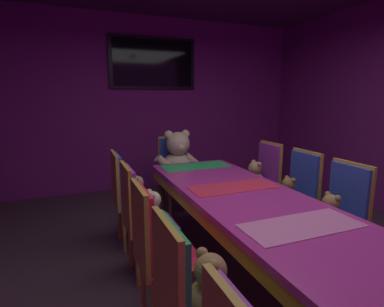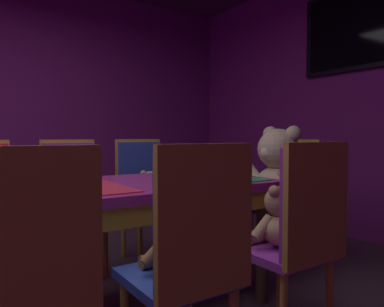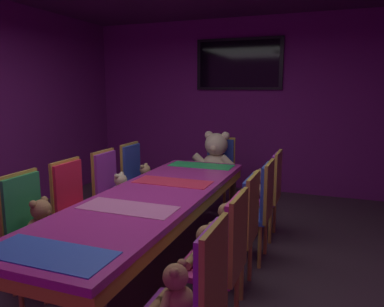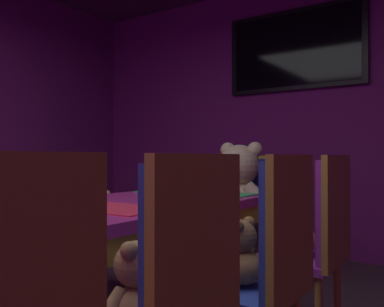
{
  "view_description": "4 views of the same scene",
  "coord_description": "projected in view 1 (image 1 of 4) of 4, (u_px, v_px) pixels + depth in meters",
  "views": [
    {
      "loc": [
        -1.28,
        -1.81,
        1.53
      ],
      "look_at": [
        -0.04,
        1.32,
        0.89
      ],
      "focal_mm": 28.33,
      "sensor_mm": 36.0,
      "label": 1
    },
    {
      "loc": [
        1.99,
        -0.2,
        1.01
      ],
      "look_at": [
        -0.02,
        1.14,
        0.9
      ],
      "focal_mm": 34.64,
      "sensor_mm": 36.0,
      "label": 2
    },
    {
      "loc": [
        1.44,
        -2.84,
        1.65
      ],
      "look_at": [
        -0.02,
        1.04,
        0.93
      ],
      "focal_mm": 34.59,
      "sensor_mm": 36.0,
      "label": 3
    },
    {
      "loc": [
        1.5,
        -0.95,
        0.98
      ],
      "look_at": [
        0.15,
        1.06,
        1.0
      ],
      "focal_mm": 39.33,
      "sensor_mm": 36.0,
      "label": 4
    }
  ],
  "objects": [
    {
      "name": "chair_left_1",
      "position": [
        183.0,
        296.0,
        1.44
      ],
      "size": [
        0.42,
        0.41,
        0.98
      ],
      "color": "#268C4C",
      "rests_on": "ground_plane"
    },
    {
      "name": "teddy_left_4",
      "position": [
        138.0,
        190.0,
        3.12
      ],
      "size": [
        0.23,
        0.29,
        0.27
      ],
      "color": "tan",
      "rests_on": "chair_left_4"
    },
    {
      "name": "teddy_right_3",
      "position": [
        288.0,
        192.0,
        3.07
      ],
      "size": [
        0.22,
        0.29,
        0.27
      ],
      "rotation": [
        0.0,
        0.0,
        3.14
      ],
      "color": "olive",
      "rests_on": "chair_right_3"
    },
    {
      "name": "wall_tv",
      "position": [
        153.0,
        63.0,
        4.86
      ],
      "size": [
        1.4,
        0.06,
        0.81
      ],
      "color": "black"
    },
    {
      "name": "ground_plane",
      "position": [
        257.0,
        292.0,
        2.4
      ],
      "size": [
        7.9,
        7.9,
        0.0
      ],
      "primitive_type": "plane",
      "color": "#3F2D38"
    },
    {
      "name": "teddy_right_4",
      "position": [
        254.0,
        176.0,
        3.62
      ],
      "size": [
        0.26,
        0.33,
        0.31
      ],
      "rotation": [
        0.0,
        0.0,
        3.14
      ],
      "color": "tan",
      "rests_on": "chair_right_4"
    },
    {
      "name": "teddy_left_3",
      "position": [
        153.0,
        209.0,
        2.58
      ],
      "size": [
        0.24,
        0.31,
        0.29
      ],
      "color": "beige",
      "rests_on": "chair_left_3"
    },
    {
      "name": "throne_chair",
      "position": [
        174.0,
        165.0,
        4.19
      ],
      "size": [
        0.41,
        0.42,
        0.98
      ],
      "rotation": [
        0.0,
        0.0,
        -1.57
      ],
      "color": "#2D47B2",
      "rests_on": "ground_plane"
    },
    {
      "name": "chair_left_2",
      "position": [
        153.0,
        242.0,
        1.96
      ],
      "size": [
        0.42,
        0.41,
        0.98
      ],
      "color": "red",
      "rests_on": "ground_plane"
    },
    {
      "name": "chair_left_3",
      "position": [
        136.0,
        210.0,
        2.52
      ],
      "size": [
        0.42,
        0.41,
        0.98
      ],
      "color": "purple",
      "rests_on": "ground_plane"
    },
    {
      "name": "chair_right_4",
      "position": [
        264.0,
        174.0,
        3.68
      ],
      "size": [
        0.42,
        0.41,
        0.98
      ],
      "rotation": [
        0.0,
        0.0,
        3.14
      ],
      "color": "purple",
      "rests_on": "ground_plane"
    },
    {
      "name": "teddy_right_2",
      "position": [
        330.0,
        212.0,
        2.53
      ],
      "size": [
        0.23,
        0.29,
        0.28
      ],
      "rotation": [
        0.0,
        0.0,
        3.14
      ],
      "color": "#9E7247",
      "rests_on": "chair_right_2"
    },
    {
      "name": "king_teddy_bear",
      "position": [
        178.0,
        158.0,
        4.01
      ],
      "size": [
        0.67,
        0.52,
        0.63
      ],
      "rotation": [
        0.0,
        0.0,
        -1.57
      ],
      "color": "beige",
      "rests_on": "throne_chair"
    },
    {
      "name": "chair_left_4",
      "position": [
        124.0,
        190.0,
        3.07
      ],
      "size": [
        0.42,
        0.41,
        0.98
      ],
      "color": "#2D47B2",
      "rests_on": "ground_plane"
    },
    {
      "name": "wall_back",
      "position": [
        153.0,
        104.0,
        5.07
      ],
      "size": [
        5.2,
        0.12,
        2.8
      ],
      "primitive_type": "cube",
      "color": "#721E72",
      "rests_on": "ground_plane"
    },
    {
      "name": "teddy_left_1",
      "position": [
        211.0,
        288.0,
        1.49
      ],
      "size": [
        0.27,
        0.35,
        0.33
      ],
      "color": "#9E7247",
      "rests_on": "chair_left_1"
    },
    {
      "name": "chair_right_3",
      "position": [
        299.0,
        188.0,
        3.12
      ],
      "size": [
        0.42,
        0.41,
        0.98
      ],
      "rotation": [
        0.0,
        0.0,
        3.14
      ],
      "color": "#2D47B2",
      "rests_on": "ground_plane"
    },
    {
      "name": "banquet_table",
      "position": [
        261.0,
        214.0,
        2.28
      ],
      "size": [
        0.9,
        3.06,
        0.75
      ],
      "color": "#B22D8C",
      "rests_on": "ground_plane"
    },
    {
      "name": "chair_right_2",
      "position": [
        343.0,
        208.0,
        2.58
      ],
      "size": [
        0.42,
        0.41,
        0.98
      ],
      "rotation": [
        0.0,
        0.0,
        3.14
      ],
      "color": "#2D47B2",
      "rests_on": "ground_plane"
    }
  ]
}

